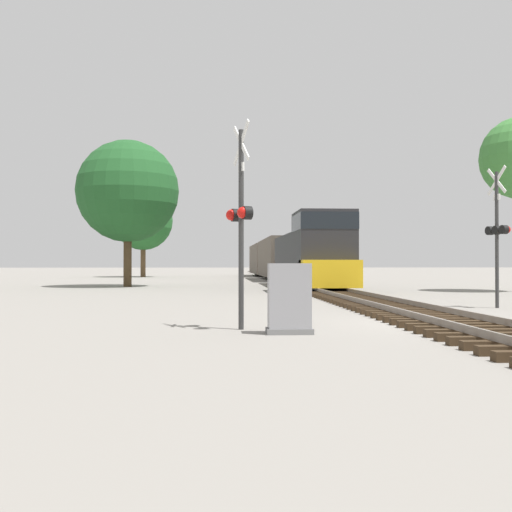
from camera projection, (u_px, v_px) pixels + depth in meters
ground_plane at (438, 323)px, 14.79m from camera, size 400.00×400.00×0.00m
rail_track_bed at (438, 318)px, 14.80m from camera, size 2.60×160.00×0.31m
freight_train at (280, 259)px, 52.69m from camera, size 2.92×49.61×4.17m
crossing_signal_near at (240, 216)px, 13.47m from camera, size 0.59×1.00×4.67m
crossing_signal_far at (498, 231)px, 19.99m from camera, size 0.51×1.01×4.72m
relay_cabinet at (289, 299)px, 12.64m from camera, size 0.98×0.54×1.49m
tree_mid_background at (128, 191)px, 38.22m from camera, size 6.51×6.51×9.36m
tree_deep_background at (143, 221)px, 65.29m from camera, size 6.44×6.44×9.38m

